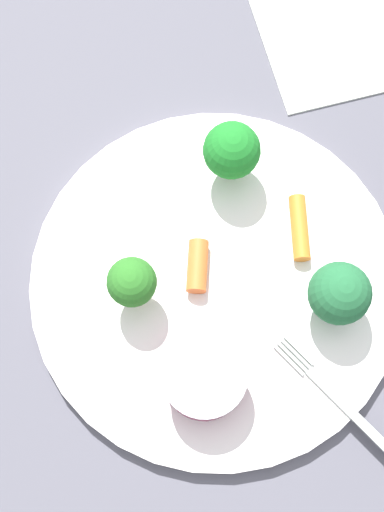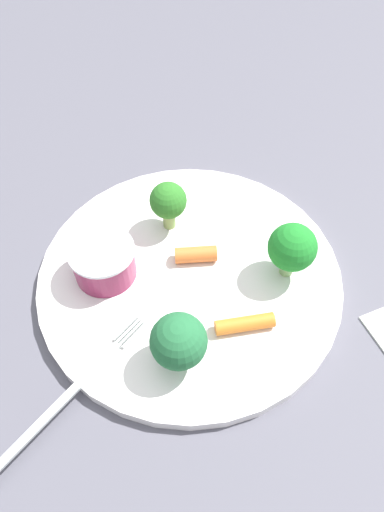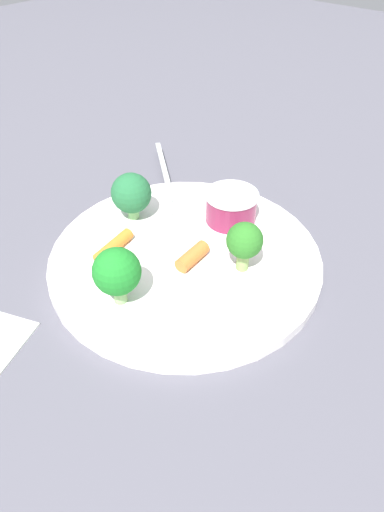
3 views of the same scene
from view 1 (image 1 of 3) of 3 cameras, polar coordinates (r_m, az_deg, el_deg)
name	(u,v)px [view 1 (image 1 of 3)]	position (r m, az deg, el deg)	size (l,w,h in m)	color
ground_plane	(211,282)	(0.52, 1.53, -2.19)	(2.40, 2.40, 0.00)	#54535D
plate	(211,280)	(0.51, 1.55, -2.01)	(0.27, 0.27, 0.01)	white
sauce_cup	(194,377)	(0.48, 0.17, -9.89)	(0.06, 0.06, 0.03)	maroon
broccoli_floret_0	(126,282)	(0.48, -5.41, -2.14)	(0.03, 0.03, 0.05)	#88AA5B
broccoli_floret_1	(334,293)	(0.48, 11.57, -2.99)	(0.04, 0.04, 0.05)	#7FC072
broccoli_floret_2	(231,151)	(0.51, 3.24, 8.61)	(0.04, 0.04, 0.06)	#8AB871
carrot_stick_0	(192,265)	(0.50, 0.02, -0.78)	(0.01, 0.01, 0.04)	orange
carrot_stick_1	(294,227)	(0.52, 8.40, 2.35)	(0.01, 0.01, 0.05)	orange
fork	(363,429)	(0.50, 13.85, -13.63)	(0.12, 0.14, 0.00)	#AFB6B4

